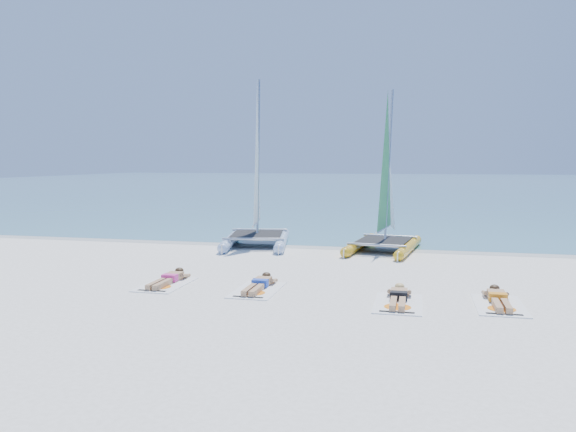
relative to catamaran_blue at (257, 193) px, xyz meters
name	(u,v)px	position (x,y,z in m)	size (l,w,h in m)	color
ground	(285,277)	(2.35, -5.40, -1.88)	(140.00, 140.00, 0.00)	white
sea	(393,184)	(2.35, 57.60, -1.87)	(140.00, 115.00, 0.01)	#69A3B0
wet_sand_strip	(321,246)	(2.35, 0.10, -1.87)	(140.00, 1.40, 0.01)	beige
catamaran_blue	(257,193)	(0.00, 0.00, 0.00)	(3.03, 4.94, 6.29)	#BBD3F6
catamaran_yellow	(387,197)	(4.65, 0.04, -0.08)	(2.57, 4.60, 5.72)	yellow
towel_a	(166,284)	(-0.31, -6.95, -1.87)	(1.00, 1.85, 0.02)	white
sunbather_a	(169,278)	(-0.31, -6.76, -1.76)	(0.37, 1.73, 0.26)	tan
towel_b	(257,290)	(2.06, -7.02, -1.87)	(1.00, 1.85, 0.02)	white
sunbather_b	(260,284)	(2.06, -6.83, -1.76)	(0.37, 1.73, 0.26)	tan
towel_c	(398,303)	(5.34, -7.54, -1.87)	(1.00, 1.85, 0.02)	white
sunbather_c	(399,296)	(5.34, -7.35, -1.76)	(0.37, 1.73, 0.26)	tan
towel_d	(499,305)	(7.43, -7.21, -1.87)	(1.00, 1.85, 0.02)	white
sunbather_d	(498,298)	(7.43, -7.02, -1.76)	(0.37, 1.73, 0.26)	tan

